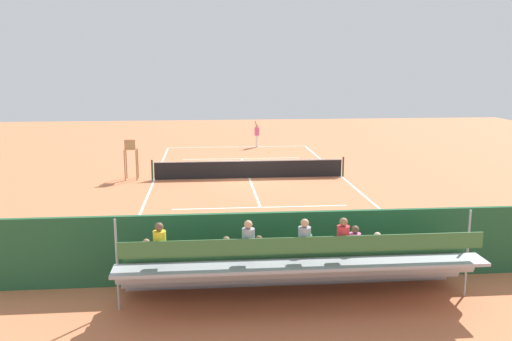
{
  "coord_description": "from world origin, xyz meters",
  "views": [
    {
      "loc": [
        2.25,
        28.61,
        6.1
      ],
      "look_at": [
        0.0,
        4.0,
        1.2
      ],
      "focal_mm": 38.59,
      "sensor_mm": 36.0,
      "label": 1
    }
  ],
  "objects_px": {
    "tennis_net": "(249,169)",
    "tennis_ball_far": "(269,152)",
    "equipment_bag": "(268,267)",
    "tennis_ball_near": "(291,149)",
    "bleacher_stand": "(292,265)",
    "umpire_chair": "(131,155)",
    "tennis_player": "(257,133)",
    "tennis_racket": "(243,146)",
    "courtside_bench": "(336,251)"
  },
  "relations": [
    {
      "from": "tennis_player",
      "to": "tennis_racket",
      "type": "relative_size",
      "value": 3.32
    },
    {
      "from": "tennis_net",
      "to": "tennis_ball_near",
      "type": "bearing_deg",
      "value": -111.46
    },
    {
      "from": "tennis_racket",
      "to": "tennis_ball_near",
      "type": "bearing_deg",
      "value": 152.65
    },
    {
      "from": "bleacher_stand",
      "to": "tennis_ball_near",
      "type": "height_order",
      "value": "bleacher_stand"
    },
    {
      "from": "umpire_chair",
      "to": "tennis_player",
      "type": "bearing_deg",
      "value": -125.84
    },
    {
      "from": "equipment_bag",
      "to": "tennis_ball_near",
      "type": "height_order",
      "value": "equipment_bag"
    },
    {
      "from": "bleacher_stand",
      "to": "tennis_player",
      "type": "bearing_deg",
      "value": -93.34
    },
    {
      "from": "bleacher_stand",
      "to": "courtside_bench",
      "type": "xyz_separation_m",
      "value": [
        -1.67,
        -2.1,
        -0.42
      ]
    },
    {
      "from": "courtside_bench",
      "to": "tennis_player",
      "type": "height_order",
      "value": "tennis_player"
    },
    {
      "from": "tennis_net",
      "to": "tennis_ball_near",
      "type": "relative_size",
      "value": 156.06
    },
    {
      "from": "equipment_bag",
      "to": "tennis_racket",
      "type": "relative_size",
      "value": 1.55
    },
    {
      "from": "bleacher_stand",
      "to": "tennis_player",
      "type": "distance_m",
      "value": 26.21
    },
    {
      "from": "equipment_bag",
      "to": "tennis_ball_far",
      "type": "height_order",
      "value": "equipment_bag"
    },
    {
      "from": "courtside_bench",
      "to": "tennis_ball_near",
      "type": "bearing_deg",
      "value": -95.39
    },
    {
      "from": "courtside_bench",
      "to": "tennis_net",
      "type": "bearing_deg",
      "value": -83.28
    },
    {
      "from": "tennis_net",
      "to": "tennis_ball_far",
      "type": "xyz_separation_m",
      "value": [
        -2.0,
        -8.34,
        -0.47
      ]
    },
    {
      "from": "courtside_bench",
      "to": "equipment_bag",
      "type": "bearing_deg",
      "value": 3.57
    },
    {
      "from": "tennis_net",
      "to": "tennis_racket",
      "type": "bearing_deg",
      "value": -92.39
    },
    {
      "from": "tennis_net",
      "to": "tennis_racket",
      "type": "xyz_separation_m",
      "value": [
        -0.46,
        -11.11,
        -0.49
      ]
    },
    {
      "from": "courtside_bench",
      "to": "equipment_bag",
      "type": "distance_m",
      "value": 2.1
    },
    {
      "from": "equipment_bag",
      "to": "bleacher_stand",
      "type": "bearing_deg",
      "value": 101.22
    },
    {
      "from": "bleacher_stand",
      "to": "tennis_racket",
      "type": "relative_size",
      "value": 15.63
    },
    {
      "from": "tennis_racket",
      "to": "umpire_chair",
      "type": "bearing_deg",
      "value": 58.51
    },
    {
      "from": "tennis_racket",
      "to": "tennis_ball_far",
      "type": "bearing_deg",
      "value": 119.0
    },
    {
      "from": "tennis_ball_near",
      "to": "tennis_ball_far",
      "type": "bearing_deg",
      "value": 32.71
    },
    {
      "from": "tennis_ball_near",
      "to": "umpire_chair",
      "type": "bearing_deg",
      "value": 42.87
    },
    {
      "from": "tennis_net",
      "to": "tennis_ball_far",
      "type": "distance_m",
      "value": 8.59
    },
    {
      "from": "tennis_player",
      "to": "tennis_racket",
      "type": "height_order",
      "value": "tennis_player"
    },
    {
      "from": "tennis_net",
      "to": "umpire_chair",
      "type": "xyz_separation_m",
      "value": [
        6.2,
        -0.24,
        0.81
      ]
    },
    {
      "from": "umpire_chair",
      "to": "tennis_player",
      "type": "xyz_separation_m",
      "value": [
        -7.63,
        -10.56,
        -0.3
      ]
    },
    {
      "from": "tennis_net",
      "to": "tennis_player",
      "type": "relative_size",
      "value": 5.35
    },
    {
      "from": "tennis_ball_far",
      "to": "equipment_bag",
      "type": "bearing_deg",
      "value": 83.46
    },
    {
      "from": "umpire_chair",
      "to": "equipment_bag",
      "type": "distance_m",
      "value": 14.83
    },
    {
      "from": "tennis_ball_far",
      "to": "umpire_chair",
      "type": "bearing_deg",
      "value": 44.65
    },
    {
      "from": "bleacher_stand",
      "to": "umpire_chair",
      "type": "relative_size",
      "value": 4.23
    },
    {
      "from": "bleacher_stand",
      "to": "tennis_racket",
      "type": "height_order",
      "value": "bleacher_stand"
    },
    {
      "from": "tennis_player",
      "to": "tennis_ball_near",
      "type": "xyz_separation_m",
      "value": [
        -2.28,
        1.36,
        -0.98
      ]
    },
    {
      "from": "tennis_net",
      "to": "bleacher_stand",
      "type": "distance_m",
      "value": 15.37
    },
    {
      "from": "tennis_net",
      "to": "equipment_bag",
      "type": "bearing_deg",
      "value": 87.9
    },
    {
      "from": "tennis_net",
      "to": "bleacher_stand",
      "type": "relative_size",
      "value": 1.14
    },
    {
      "from": "bleacher_stand",
      "to": "tennis_ball_far",
      "type": "distance_m",
      "value": 23.82
    },
    {
      "from": "tennis_player",
      "to": "tennis_ball_far",
      "type": "bearing_deg",
      "value": 103.19
    },
    {
      "from": "courtside_bench",
      "to": "bleacher_stand",
      "type": "bearing_deg",
      "value": 51.5
    },
    {
      "from": "tennis_racket",
      "to": "bleacher_stand",
      "type": "bearing_deg",
      "value": 88.78
    },
    {
      "from": "tennis_net",
      "to": "umpire_chair",
      "type": "height_order",
      "value": "umpire_chair"
    },
    {
      "from": "equipment_bag",
      "to": "tennis_ball_far",
      "type": "bearing_deg",
      "value": -96.54
    },
    {
      "from": "bleacher_stand",
      "to": "tennis_net",
      "type": "bearing_deg",
      "value": -90.38
    },
    {
      "from": "tennis_net",
      "to": "tennis_racket",
      "type": "distance_m",
      "value": 11.13
    },
    {
      "from": "equipment_bag",
      "to": "tennis_racket",
      "type": "height_order",
      "value": "equipment_bag"
    },
    {
      "from": "bleacher_stand",
      "to": "tennis_racket",
      "type": "xyz_separation_m",
      "value": [
        -0.57,
        -26.48,
        -0.96
      ]
    }
  ]
}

